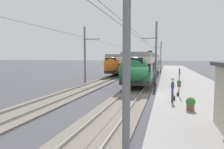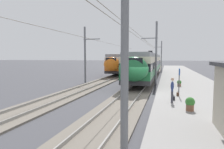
{
  "view_description": "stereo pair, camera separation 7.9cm",
  "coord_description": "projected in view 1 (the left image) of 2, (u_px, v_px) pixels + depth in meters",
  "views": [
    {
      "loc": [
        -16.67,
        -1.71,
        3.32
      ],
      "look_at": [
        2.14,
        3.45,
        1.62
      ],
      "focal_mm": 31.23,
      "sensor_mm": 36.0,
      "label": 1
    },
    {
      "loc": [
        -16.65,
        -1.78,
        3.32
      ],
      "look_at": [
        2.14,
        3.45,
        1.62
      ],
      "focal_mm": 31.23,
      "sensor_mm": 36.0,
      "label": 2
    }
  ],
  "objects": [
    {
      "name": "track_near",
      "position": [
        132.0,
        95.0,
        17.03
      ],
      "size": [
        120.0,
        3.0,
        0.28
      ],
      "color": "#6B6359",
      "rests_on": "ground"
    },
    {
      "name": "handbag_near_sign",
      "position": [
        178.0,
        94.0,
        15.43
      ],
      "size": [
        0.32,
        0.18,
        0.4
      ],
      "color": "#472D1E",
      "rests_on": "platform_slab"
    },
    {
      "name": "ground_plane",
      "position": [
        144.0,
        96.0,
        16.76
      ],
      "size": [
        400.0,
        400.0,
        0.0
      ],
      "primitive_type": "plane",
      "color": "#424247"
    },
    {
      "name": "potted_plant_platform_edge",
      "position": [
        179.0,
        83.0,
        20.53
      ],
      "size": [
        0.45,
        0.45,
        0.66
      ],
      "color": "brown",
      "rests_on": "platform_slab"
    },
    {
      "name": "handbag_beside_passenger",
      "position": [
        174.0,
        98.0,
        13.92
      ],
      "size": [
        0.32,
        0.18,
        0.41
      ],
      "color": "black",
      "rests_on": "platform_slab"
    },
    {
      "name": "train_near_platform",
      "position": [
        148.0,
        64.0,
        31.15
      ],
      "size": [
        29.94,
        2.99,
        4.27
      ],
      "color": "#2D2D30",
      "rests_on": "track_near"
    },
    {
      "name": "platform_sign",
      "position": [
        179.0,
        76.0,
        15.28
      ],
      "size": [
        0.7,
        0.08,
        2.18
      ],
      "color": "#59595B",
      "rests_on": "platform_slab"
    },
    {
      "name": "passenger_walking",
      "position": [
        173.0,
        89.0,
        13.13
      ],
      "size": [
        0.53,
        0.22,
        1.69
      ],
      "color": "#383842",
      "rests_on": "platform_slab"
    },
    {
      "name": "catenary_mast_west",
      "position": [
        123.0,
        31.0,
        5.75
      ],
      "size": [
        48.31,
        1.94,
        7.83
      ],
      "color": "slate",
      "rests_on": "ground"
    },
    {
      "name": "train_far_track",
      "position": [
        128.0,
        62.0,
        43.8
      ],
      "size": [
        29.08,
        2.86,
        4.27
      ],
      "color": "#2D2D30",
      "rests_on": "track_far"
    },
    {
      "name": "platform_slab",
      "position": [
        199.0,
        97.0,
        15.58
      ],
      "size": [
        120.0,
        6.78,
        0.29
      ],
      "primitive_type": "cube",
      "color": "gray",
      "rests_on": "ground"
    },
    {
      "name": "potted_plant_by_shelter",
      "position": [
        191.0,
        103.0,
        11.1
      ],
      "size": [
        0.53,
        0.53,
        0.78
      ],
      "color": "brown",
      "rests_on": "platform_slab"
    },
    {
      "name": "catenary_mast_east",
      "position": [
        160.0,
        55.0,
        47.85
      ],
      "size": [
        48.31,
        1.94,
        7.3
      ],
      "color": "slate",
      "rests_on": "ground"
    },
    {
      "name": "track_far",
      "position": [
        75.0,
        92.0,
        18.45
      ],
      "size": [
        120.0,
        3.0,
        0.28
      ],
      "color": "#6B6359",
      "rests_on": "ground"
    },
    {
      "name": "catenary_mast_far_side",
      "position": [
        86.0,
        54.0,
        25.05
      ],
      "size": [
        48.31,
        2.19,
        7.24
      ],
      "color": "slate",
      "rests_on": "ground"
    },
    {
      "name": "catenary_mast_mid",
      "position": [
        155.0,
        52.0,
        23.36
      ],
      "size": [
        48.31,
        1.94,
        7.59
      ],
      "color": "slate",
      "rests_on": "ground"
    }
  ]
}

